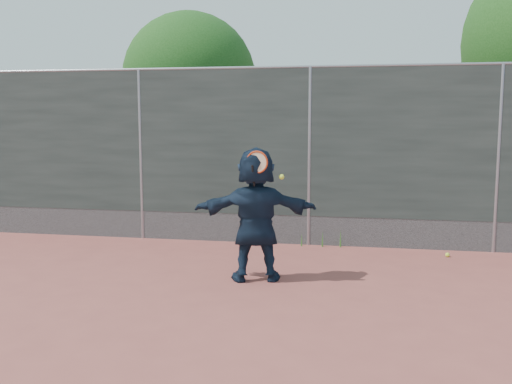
# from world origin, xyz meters

# --- Properties ---
(ground) EXTENTS (80.00, 80.00, 0.00)m
(ground) POSITION_xyz_m (0.00, 0.00, 0.00)
(ground) COLOR #9E4C42
(ground) RESTS_ON ground
(player) EXTENTS (1.73, 0.87, 1.78)m
(player) POSITION_xyz_m (-0.49, 1.23, 0.89)
(player) COLOR #132135
(player) RESTS_ON ground
(ball_ground) EXTENTS (0.07, 0.07, 0.07)m
(ball_ground) POSITION_xyz_m (2.23, 3.02, 0.03)
(ball_ground) COLOR #D9F636
(ball_ground) RESTS_ON ground
(fence) EXTENTS (20.00, 0.06, 3.03)m
(fence) POSITION_xyz_m (-0.00, 3.50, 1.58)
(fence) COLOR #38423D
(fence) RESTS_ON ground
(swing_action) EXTENTS (0.49, 0.14, 0.51)m
(swing_action) POSITION_xyz_m (-0.41, 1.04, 1.56)
(swing_action) COLOR #BE3511
(swing_action) RESTS_ON ground
(tree_left) EXTENTS (3.15, 3.00, 4.53)m
(tree_left) POSITION_xyz_m (-2.85, 6.55, 2.94)
(tree_left) COLOR #382314
(tree_left) RESTS_ON ground
(weed_clump) EXTENTS (0.68, 0.07, 0.30)m
(weed_clump) POSITION_xyz_m (0.29, 3.38, 0.13)
(weed_clump) COLOR #387226
(weed_clump) RESTS_ON ground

